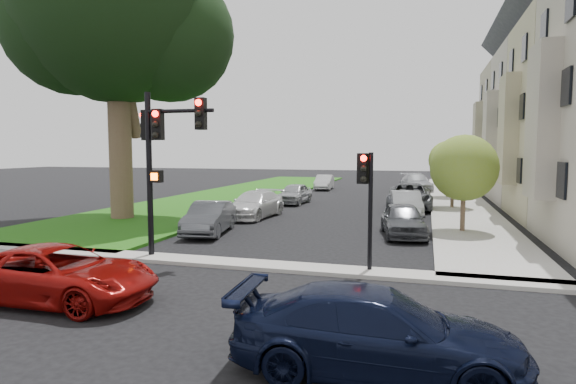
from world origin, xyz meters
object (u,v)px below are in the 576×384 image
(small_tree_a, at_px, (464,168))
(car_parked_1, at_px, (406,204))
(eucalyptus, at_px, (115,3))
(car_parked_5, at_px, (209,218))
(small_tree_c, at_px, (448,160))
(car_parked_7, at_px, (294,194))
(car_parked_2, at_px, (409,196))
(traffic_signal_secondary, at_px, (366,189))
(car_cross_far, at_px, (377,332))
(traffic_signal_main, at_px, (161,145))
(car_parked_0, at_px, (403,220))
(car_parked_9, at_px, (324,182))
(small_tree_b, at_px, (453,164))
(car_cross_near, at_px, (57,274))
(car_parked_4, at_px, (416,183))
(car_parked_6, at_px, (255,204))

(small_tree_a, distance_m, car_parked_1, 5.36)
(eucalyptus, relative_size, car_parked_5, 3.79)
(small_tree_c, height_order, car_parked_7, small_tree_c)
(eucalyptus, xyz_separation_m, car_parked_2, (13.67, 8.53, -9.75))
(traffic_signal_secondary, relative_size, car_cross_far, 0.75)
(traffic_signal_main, distance_m, car_parked_0, 9.99)
(eucalyptus, bearing_deg, car_parked_2, 31.97)
(car_parked_9, bearing_deg, car_cross_far, -81.20)
(small_tree_b, height_order, car_parked_2, small_tree_b)
(eucalyptus, bearing_deg, car_parked_0, -3.28)
(car_cross_near, relative_size, car_parked_4, 0.91)
(car_parked_6, bearing_deg, car_parked_4, 71.76)
(car_parked_2, bearing_deg, small_tree_a, -74.91)
(traffic_signal_main, xyz_separation_m, car_parked_2, (7.16, 15.54, -2.90))
(traffic_signal_main, xyz_separation_m, car_parked_6, (-0.39, 9.62, -2.98))
(car_parked_0, relative_size, car_parked_7, 1.02)
(eucalyptus, distance_m, traffic_signal_main, 11.76)
(traffic_signal_secondary, xyz_separation_m, car_parked_6, (-6.86, 9.66, -1.71))
(car_parked_2, height_order, car_parked_7, car_parked_2)
(eucalyptus, height_order, car_cross_far, eucalyptus)
(eucalyptus, xyz_separation_m, car_parked_0, (13.73, -0.79, -9.83))
(traffic_signal_main, xyz_separation_m, car_parked_4, (7.28, 27.75, -2.91))
(car_parked_2, bearing_deg, small_tree_c, 69.46)
(car_cross_near, bearing_deg, car_parked_6, 0.13)
(car_parked_7, bearing_deg, eucalyptus, -122.41)
(small_tree_a, bearing_deg, car_parked_7, 137.97)
(car_parked_9, bearing_deg, car_cross_near, -93.54)
(traffic_signal_main, bearing_deg, small_tree_b, 59.28)
(car_parked_0, relative_size, car_parked_5, 0.98)
(car_parked_9, bearing_deg, small_tree_a, -67.65)
(car_parked_1, height_order, car_parked_2, car_parked_2)
(small_tree_c, height_order, car_parked_4, small_tree_c)
(car_parked_4, bearing_deg, traffic_signal_secondary, -103.49)
(car_cross_near, bearing_deg, traffic_signal_secondary, -56.38)
(small_tree_b, xyz_separation_m, car_parked_4, (-2.30, 11.62, -1.94))
(eucalyptus, xyz_separation_m, car_parked_9, (6.04, 20.56, -9.86))
(car_parked_2, bearing_deg, car_parked_6, -143.71)
(car_parked_4, distance_m, car_parked_6, 19.68)
(car_cross_near, relative_size, car_parked_6, 1.00)
(eucalyptus, relative_size, car_parked_7, 3.95)
(car_parked_0, height_order, car_parked_1, car_parked_0)
(car_cross_far, bearing_deg, small_tree_b, -8.47)
(car_parked_4, xyz_separation_m, car_parked_7, (-7.36, -11.46, -0.08))
(eucalyptus, bearing_deg, small_tree_b, 29.54)
(car_parked_5, relative_size, car_parked_6, 0.87)
(small_tree_a, bearing_deg, car_parked_2, 106.89)
(eucalyptus, distance_m, car_cross_near, 16.54)
(small_tree_a, distance_m, small_tree_b, 8.55)
(small_tree_c, bearing_deg, car_parked_7, -146.58)
(car_cross_near, bearing_deg, eucalyptus, 27.86)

